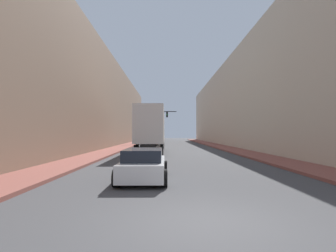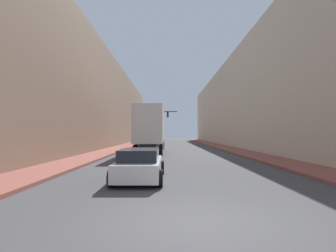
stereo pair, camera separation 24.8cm
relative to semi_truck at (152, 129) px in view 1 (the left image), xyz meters
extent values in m
plane|color=#424244|center=(2.23, -21.34, -2.41)|extent=(200.00, 200.00, 0.00)
cube|color=brown|center=(8.94, 8.66, -2.34)|extent=(2.52, 80.00, 0.15)
cube|color=brown|center=(-4.48, 8.66, -2.34)|extent=(2.52, 80.00, 0.15)
cube|color=beige|center=(13.20, 8.66, 3.92)|extent=(6.00, 80.00, 12.66)
cube|color=#846B56|center=(-8.74, 8.66, 3.78)|extent=(6.00, 80.00, 12.38)
cube|color=silver|center=(0.00, -1.00, 0.26)|extent=(2.41, 11.87, 3.15)
cube|color=black|center=(0.00, -1.00, -1.46)|extent=(1.21, 11.87, 0.24)
cube|color=silver|center=(0.00, 6.07, -0.98)|extent=(2.41, 2.27, 2.87)
cylinder|color=black|center=(-1.06, -5.73, -1.91)|extent=(0.25, 1.00, 1.00)
cylinder|color=black|center=(1.06, -5.73, -1.91)|extent=(0.25, 1.00, 1.00)
cylinder|color=black|center=(-1.06, -4.53, -1.91)|extent=(0.25, 1.00, 1.00)
cylinder|color=black|center=(1.06, -4.53, -1.91)|extent=(0.25, 1.00, 1.00)
cylinder|color=black|center=(-1.06, 6.07, -1.91)|extent=(0.25, 1.00, 1.00)
cylinder|color=black|center=(1.06, 6.07, -1.91)|extent=(0.25, 1.00, 1.00)
cube|color=silver|center=(0.47, -16.01, -1.91)|extent=(1.71, 4.24, 0.65)
cube|color=#1E232D|center=(0.47, -16.22, -1.36)|extent=(1.51, 2.33, 0.46)
cylinder|color=black|center=(-0.39, -14.59, -2.09)|extent=(0.25, 0.64, 0.64)
cylinder|color=black|center=(1.32, -14.59, -2.09)|extent=(0.25, 0.64, 0.64)
cylinder|color=black|center=(-0.39, -17.53, -2.09)|extent=(0.25, 0.64, 0.64)
cylinder|color=black|center=(1.32, -17.53, -2.09)|extent=(0.25, 0.64, 0.64)
cylinder|color=black|center=(-3.07, 16.43, 0.50)|extent=(0.20, 0.20, 5.83)
cube|color=black|center=(0.04, 16.43, 3.12)|extent=(6.22, 0.12, 0.12)
cube|color=black|center=(-1.51, 16.43, 2.61)|extent=(0.30, 0.24, 0.90)
sphere|color=green|center=(-1.51, 16.29, 2.33)|extent=(0.18, 0.18, 0.18)
cube|color=black|center=(0.04, 16.43, 2.61)|extent=(0.30, 0.24, 0.90)
sphere|color=gold|center=(0.04, 16.29, 2.33)|extent=(0.18, 0.18, 0.18)
cube|color=black|center=(1.59, 16.43, 2.61)|extent=(0.30, 0.24, 0.90)
sphere|color=green|center=(1.59, 16.29, 2.61)|extent=(0.18, 0.18, 0.18)
camera|label=1|loc=(1.39, -26.99, -0.47)|focal=28.00mm
camera|label=2|loc=(1.64, -27.00, -0.47)|focal=28.00mm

